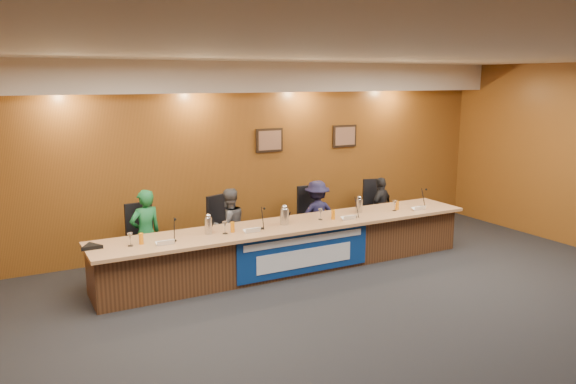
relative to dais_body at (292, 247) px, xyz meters
name	(u,v)px	position (x,y,z in m)	size (l,w,h in m)	color
floor	(387,327)	(0.00, -2.40, -0.35)	(10.00, 10.00, 0.00)	black
ceiling	(397,53)	(0.00, -2.40, 2.85)	(10.00, 8.00, 0.04)	silver
wall_back	(248,155)	(0.00, 1.60, 1.25)	(10.00, 0.04, 3.20)	brown
soffit	(253,77)	(0.00, 1.35, 2.60)	(10.00, 0.50, 0.50)	beige
dais_body	(292,247)	(0.00, 0.00, 0.00)	(6.00, 0.80, 0.70)	#492B18
dais_top	(293,225)	(0.00, -0.05, 0.38)	(6.10, 0.95, 0.05)	tan
banner	(305,253)	(0.00, -0.41, 0.03)	(2.20, 0.02, 0.65)	navy
banner_text_upper	(305,240)	(0.00, -0.43, 0.23)	(2.00, 0.01, 0.10)	silver
banner_text_lower	(305,258)	(0.00, -0.43, -0.05)	(1.60, 0.01, 0.28)	silver
wall_photo_left	(269,140)	(0.40, 1.57, 1.50)	(0.52, 0.04, 0.42)	black
wall_photo_right	(345,136)	(2.00, 1.57, 1.50)	(0.52, 0.04, 0.42)	black
panelist_a	(146,234)	(-2.07, 0.73, 0.32)	(0.49, 0.32, 1.33)	#16622F
panelist_b	(229,226)	(-0.74, 0.73, 0.26)	(0.60, 0.46, 1.23)	#4A4A4E
panelist_c	(317,215)	(0.89, 0.73, 0.26)	(0.78, 0.45, 1.21)	#161532
panelist_d	(381,208)	(2.27, 0.73, 0.23)	(0.68, 0.28, 1.16)	black
office_chair_a	(145,244)	(-2.07, 0.83, 0.13)	(0.48, 0.48, 0.08)	black
office_chair_b	(227,233)	(-0.74, 0.83, 0.13)	(0.48, 0.48, 0.08)	black
office_chair_c	(314,221)	(0.89, 0.83, 0.13)	(0.48, 0.48, 0.08)	black
office_chair_d	(377,212)	(2.27, 0.83, 0.13)	(0.48, 0.48, 0.08)	black
nameplate_a	(166,242)	(-2.06, -0.28, 0.45)	(0.24, 0.06, 0.09)	white
microphone_a	(174,241)	(-1.90, -0.15, 0.41)	(0.07, 0.07, 0.02)	black
juice_glass_a	(141,239)	(-2.33, -0.07, 0.47)	(0.06, 0.06, 0.15)	orange
water_glass_a	(130,240)	(-2.48, -0.09, 0.49)	(0.08, 0.08, 0.18)	silver
nameplate_b	(253,230)	(-0.78, -0.27, 0.45)	(0.24, 0.06, 0.09)	white
microphone_b	(262,228)	(-0.57, -0.13, 0.41)	(0.07, 0.07, 0.02)	black
juice_glass_b	(233,227)	(-1.02, -0.09, 0.47)	(0.06, 0.06, 0.15)	orange
water_glass_b	(225,228)	(-1.15, -0.12, 0.49)	(0.08, 0.08, 0.18)	silver
nameplate_c	(350,217)	(0.88, -0.29, 0.45)	(0.24, 0.06, 0.09)	white
microphone_c	(355,216)	(1.06, -0.18, 0.41)	(0.07, 0.07, 0.02)	black
juice_glass_c	(333,215)	(0.67, -0.14, 0.47)	(0.06, 0.06, 0.15)	orange
water_glass_c	(321,214)	(0.48, -0.07, 0.49)	(0.08, 0.08, 0.18)	silver
nameplate_d	(420,208)	(2.29, -0.31, 0.45)	(0.24, 0.06, 0.09)	white
microphone_d	(421,207)	(2.47, -0.14, 0.41)	(0.07, 0.07, 0.02)	black
juice_glass_d	(397,205)	(1.98, -0.08, 0.47)	(0.06, 0.06, 0.15)	orange
water_glass_d	(395,206)	(1.89, -0.13, 0.49)	(0.08, 0.08, 0.18)	silver
carafe_left	(208,226)	(-1.36, -0.03, 0.52)	(0.11, 0.11, 0.24)	silver
carafe_mid	(284,217)	(-0.15, -0.05, 0.52)	(0.13, 0.13, 0.24)	silver
carafe_right	(359,206)	(1.30, 0.05, 0.51)	(0.11, 0.11, 0.22)	silver
speakerphone	(91,247)	(-2.95, 0.04, 0.43)	(0.32, 0.32, 0.05)	black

